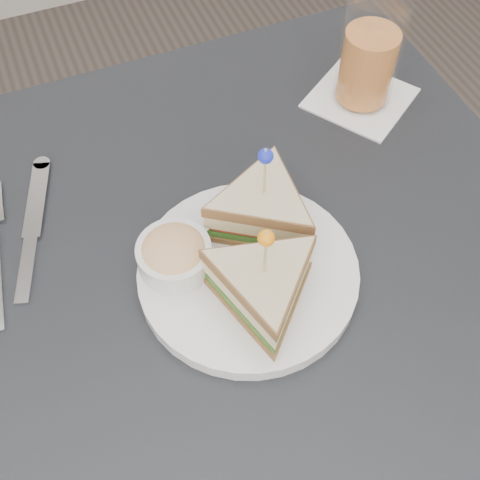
# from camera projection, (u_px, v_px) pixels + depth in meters

# --- Properties ---
(ground_plane) EXTENTS (3.50, 3.50, 0.00)m
(ground_plane) POSITION_uv_depth(u_px,v_px,m) (237.00, 458.00, 1.29)
(ground_plane) COLOR #3F3833
(table) EXTENTS (0.80, 0.80, 0.75)m
(table) POSITION_uv_depth(u_px,v_px,m) (236.00, 307.00, 0.74)
(table) COLOR black
(table) RESTS_ON ground
(plate_meal) EXTENTS (0.30, 0.30, 0.14)m
(plate_meal) POSITION_uv_depth(u_px,v_px,m) (251.00, 253.00, 0.64)
(plate_meal) COLOR white
(plate_meal) RESTS_ON table
(cutlery_knife) EXTENTS (0.08, 0.21, 0.01)m
(cutlery_knife) POSITION_uv_depth(u_px,v_px,m) (32.00, 231.00, 0.70)
(cutlery_knife) COLOR silver
(cutlery_knife) RESTS_ON table
(drink_set) EXTENTS (0.17, 0.17, 0.16)m
(drink_set) POSITION_uv_depth(u_px,v_px,m) (369.00, 57.00, 0.78)
(drink_set) COLOR white
(drink_set) RESTS_ON table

